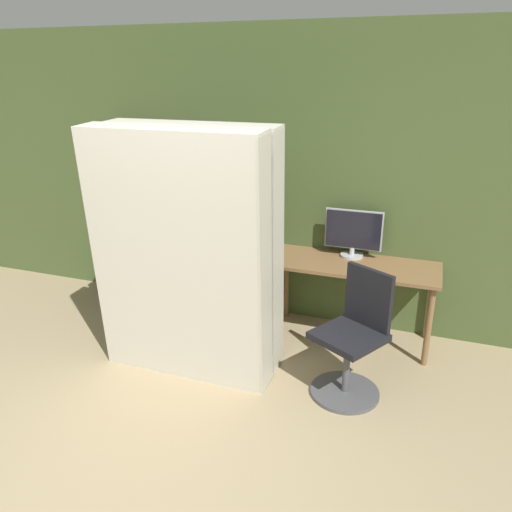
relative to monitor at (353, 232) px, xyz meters
The scene contains 7 objects.
wall_back 0.97m from the monitor, behind, with size 8.00×0.06×2.70m.
desk 0.37m from the monitor, 74.51° to the right, with size 1.46×0.58×0.73m.
monitor is the anchor object (origin of this frame).
office_chair 1.14m from the monitor, 78.76° to the right, with size 0.60×0.60×0.97m.
bookshelf 2.16m from the monitor, behind, with size 0.78×0.25×1.80m.
mattress_near 1.61m from the monitor, 132.69° to the right, with size 1.37×0.36×1.96m.
mattress_far 1.41m from the monitor, 141.02° to the right, with size 1.37×0.34×1.95m.
Camera 1 is at (1.49, -1.69, 2.31)m, focal length 35.00 mm.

